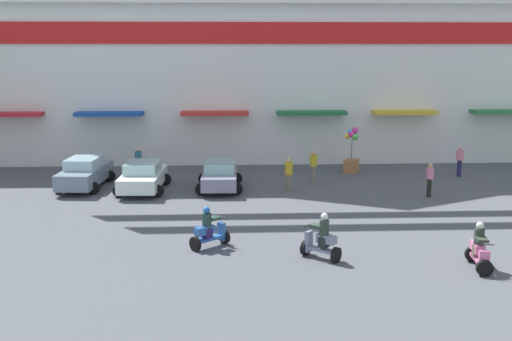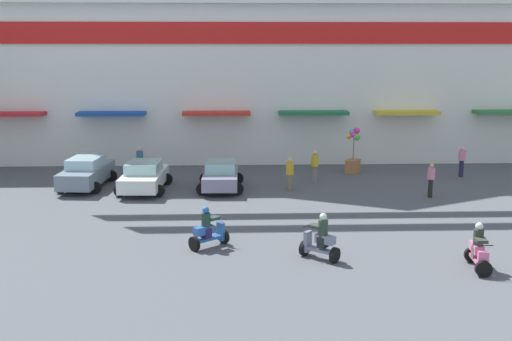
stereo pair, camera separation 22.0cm
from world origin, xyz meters
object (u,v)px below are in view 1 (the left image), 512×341
object	(u,v)px
pedestrian_1	(314,164)
parked_car_0	(85,172)
parked_car_1	(143,176)
pedestrian_4	(430,178)
scooter_rider_1	(479,250)
pedestrian_2	(289,172)
pedestrian_3	(138,161)
balloon_vendor_cart	(352,154)
parked_car_2	(220,175)
pedestrian_0	(460,160)
scooter_rider_0	(209,231)
scooter_rider_2	(321,240)

from	to	relation	value
pedestrian_1	parked_car_0	bearing A→B (deg)	-176.72
parked_car_1	pedestrian_4	world-z (taller)	pedestrian_4
scooter_rider_1	pedestrian_2	distance (m)	12.07
pedestrian_3	pedestrian_4	size ratio (longest dim) A/B	1.02
pedestrian_4	balloon_vendor_cart	size ratio (longest dim) A/B	0.63
parked_car_2	pedestrian_1	distance (m)	5.05
pedestrian_4	balloon_vendor_cart	world-z (taller)	balloon_vendor_cart
pedestrian_2	parked_car_0	bearing A→B (deg)	174.30
pedestrian_4	balloon_vendor_cart	bearing A→B (deg)	114.08
parked_car_0	pedestrian_4	size ratio (longest dim) A/B	2.79
scooter_rider_1	parked_car_2	bearing A→B (deg)	126.71
pedestrian_0	pedestrian_3	bearing A→B (deg)	178.80
scooter_rider_0	pedestrian_1	size ratio (longest dim) A/B	0.90
scooter_rider_1	balloon_vendor_cart	xyz separation A→B (m)	(-1.09, 15.00, 0.43)
parked_car_1	pedestrian_4	size ratio (longest dim) A/B	2.58
scooter_rider_1	pedestrian_3	xyz separation A→B (m)	(-12.78, 14.13, 0.33)
pedestrian_3	balloon_vendor_cart	bearing A→B (deg)	4.26
pedestrian_2	pedestrian_4	size ratio (longest dim) A/B	1.01
parked_car_1	pedestrian_0	world-z (taller)	pedestrian_0
pedestrian_4	scooter_rider_2	bearing A→B (deg)	-127.74
scooter_rider_2	parked_car_2	bearing A→B (deg)	109.08
pedestrian_1	parked_car_1	bearing A→B (deg)	-169.94
scooter_rider_0	scooter_rider_1	distance (m)	9.00
scooter_rider_2	scooter_rider_1	bearing A→B (deg)	-12.77
parked_car_1	balloon_vendor_cart	size ratio (longest dim) A/B	1.62
parked_car_0	parked_car_1	bearing A→B (deg)	-16.07
pedestrian_2	pedestrian_4	distance (m)	6.68
parked_car_1	pedestrian_1	distance (m)	8.73
parked_car_1	scooter_rider_2	xyz separation A→B (m)	(7.25, -10.01, -0.07)
parked_car_0	pedestrian_3	bearing A→B (deg)	42.40
parked_car_2	balloon_vendor_cart	world-z (taller)	balloon_vendor_cart
pedestrian_2	pedestrian_4	world-z (taller)	pedestrian_2
scooter_rider_0	scooter_rider_2	xyz separation A→B (m)	(3.77, -1.35, 0.05)
scooter_rider_0	pedestrian_0	bearing A→B (deg)	40.49
parked_car_0	scooter_rider_2	size ratio (longest dim) A/B	2.82
scooter_rider_0	pedestrian_3	xyz separation A→B (m)	(-4.13, 11.66, 0.33)
pedestrian_0	pedestrian_2	distance (m)	9.99
pedestrian_2	pedestrian_3	xyz separation A→B (m)	(-7.78, 3.15, 0.02)
parked_car_1	parked_car_0	bearing A→B (deg)	163.93
pedestrian_2	balloon_vendor_cart	world-z (taller)	balloon_vendor_cart
pedestrian_1	pedestrian_4	bearing A→B (deg)	-33.73
scooter_rider_1	pedestrian_1	size ratio (longest dim) A/B	0.90
scooter_rider_0	pedestrian_1	bearing A→B (deg)	63.37
parked_car_0	scooter_rider_1	xyz separation A→B (m)	(15.13, -11.98, -0.17)
scooter_rider_0	balloon_vendor_cart	bearing A→B (deg)	58.88
scooter_rider_2	pedestrian_2	size ratio (longest dim) A/B	0.98
parked_car_0	balloon_vendor_cart	xyz separation A→B (m)	(14.04, 3.02, 0.27)
scooter_rider_1	scooter_rider_2	xyz separation A→B (m)	(-4.89, 1.11, 0.06)
scooter_rider_2	pedestrian_1	distance (m)	11.62
balloon_vendor_cart	scooter_rider_0	bearing A→B (deg)	-121.12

